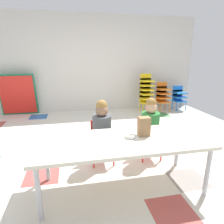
# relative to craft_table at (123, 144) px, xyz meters

# --- Properties ---
(ground_plane) EXTENTS (6.14, 5.43, 0.02)m
(ground_plane) POSITION_rel_craft_table_xyz_m (-0.07, 0.88, -0.56)
(ground_plane) COLOR silver
(back_wall) EXTENTS (6.14, 0.10, 2.58)m
(back_wall) POSITION_rel_craft_table_xyz_m (-0.06, 3.59, 0.73)
(back_wall) COLOR beige
(back_wall) RESTS_ON ground_plane
(craft_table) EXTENTS (1.88, 0.74, 0.60)m
(craft_table) POSITION_rel_craft_table_xyz_m (0.00, 0.00, 0.00)
(craft_table) COLOR beige
(craft_table) RESTS_ON ground_plane
(seated_child_near_camera) EXTENTS (0.32, 0.31, 0.92)m
(seated_child_near_camera) POSITION_rel_craft_table_xyz_m (-0.14, 0.60, 0.00)
(seated_child_near_camera) COLOR red
(seated_child_near_camera) RESTS_ON ground_plane
(seated_child_middle_seat) EXTENTS (0.32, 0.31, 0.92)m
(seated_child_middle_seat) POSITION_rel_craft_table_xyz_m (0.56, 0.60, 0.00)
(seated_child_middle_seat) COLOR red
(seated_child_middle_seat) RESTS_ON ground_plane
(kid_chair_yellow_stack) EXTENTS (0.32, 0.30, 1.04)m
(kid_chair_yellow_stack) POSITION_rel_craft_table_xyz_m (1.47, 3.09, 0.02)
(kid_chair_yellow_stack) COLOR yellow
(kid_chair_yellow_stack) RESTS_ON ground_plane
(kid_chair_orange_stack) EXTENTS (0.32, 0.30, 0.80)m
(kid_chair_orange_stack) POSITION_rel_craft_table_xyz_m (1.97, 3.09, -0.10)
(kid_chair_orange_stack) COLOR orange
(kid_chair_orange_stack) RESTS_ON ground_plane
(kid_chair_blue_stack) EXTENTS (0.32, 0.30, 0.68)m
(kid_chair_blue_stack) POSITION_rel_craft_table_xyz_m (2.48, 3.09, -0.16)
(kid_chair_blue_stack) COLOR blue
(kid_chair_blue_stack) RESTS_ON ground_plane
(folded_activity_table) EXTENTS (0.90, 0.29, 1.09)m
(folded_activity_table) POSITION_rel_craft_table_xyz_m (-1.90, 3.40, -0.02)
(folded_activity_table) COLOR #19724C
(folded_activity_table) RESTS_ON ground_plane
(paper_bag_brown) EXTENTS (0.13, 0.09, 0.22)m
(paper_bag_brown) POSITION_rel_craft_table_xyz_m (0.26, 0.07, 0.16)
(paper_bag_brown) COLOR #9E754C
(paper_bag_brown) RESTS_ON craft_table
(paper_plate_near_edge) EXTENTS (0.18, 0.18, 0.01)m
(paper_plate_near_edge) POSITION_rel_craft_table_xyz_m (0.09, 0.02, 0.05)
(paper_plate_near_edge) COLOR white
(paper_plate_near_edge) RESTS_ON craft_table
(donut_powdered_on_plate) EXTENTS (0.13, 0.13, 0.04)m
(donut_powdered_on_plate) POSITION_rel_craft_table_xyz_m (0.09, 0.02, 0.08)
(donut_powdered_on_plate) COLOR white
(donut_powdered_on_plate) RESTS_ON craft_table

